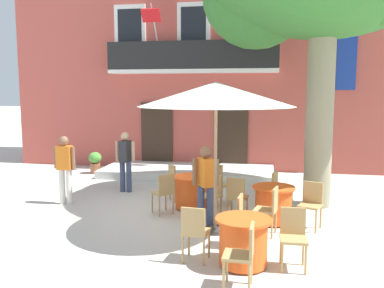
{
  "coord_description": "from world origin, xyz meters",
  "views": [
    {
      "loc": [
        1.97,
        -8.69,
        2.67
      ],
      "look_at": [
        0.08,
        1.79,
        1.3
      ],
      "focal_mm": 38.1,
      "sensor_mm": 36.0,
      "label": 1
    }
  ],
  "objects": [
    {
      "name": "cafe_chair_near_tree_3",
      "position": [
        0.89,
        0.8,
        0.53
      ],
      "size": [
        0.56,
        0.56,
        0.91
      ],
      "color": "tan",
      "rests_on": "ground"
    },
    {
      "name": "ground_planter_left",
      "position": [
        -3.5,
        3.7,
        0.4
      ],
      "size": [
        0.42,
        0.42,
        0.71
      ],
      "color": "#995638",
      "rests_on": "ground"
    },
    {
      "name": "cafe_chair_middle_3",
      "position": [
        2.89,
        -0.65,
        0.53
      ],
      "size": [
        0.52,
        0.52,
        0.91
      ],
      "color": "tan",
      "rests_on": "ground"
    },
    {
      "name": "cafe_table_middle",
      "position": [
        2.17,
        -0.44,
        0.39
      ],
      "size": [
        0.86,
        0.86,
        0.76
      ],
      "color": "#EA561E",
      "rests_on": "ground"
    },
    {
      "name": "cafe_umbrella",
      "position": [
        1.07,
        -1.21,
        2.61
      ],
      "size": [
        2.9,
        2.9,
        2.85
      ],
      "color": "#997A56",
      "rests_on": "ground"
    },
    {
      "name": "cafe_chair_near_tree_2",
      "position": [
        0.9,
        -0.23,
        0.53
      ],
      "size": [
        0.56,
        0.56,
        0.91
      ],
      "color": "tan",
      "rests_on": "ground"
    },
    {
      "name": "cafe_chair_middle_2",
      "position": [
        2.08,
        -1.19,
        0.53
      ],
      "size": [
        0.48,
        0.48,
        0.91
      ],
      "color": "tan",
      "rests_on": "ground"
    },
    {
      "name": "cafe_chair_front_0",
      "position": [
        0.92,
        -2.65,
        0.53
      ],
      "size": [
        0.44,
        0.44,
        0.91
      ],
      "color": "tan",
      "rests_on": "ground"
    },
    {
      "name": "entrance_step_platform",
      "position": [
        -0.44,
        3.91,
        0.12
      ],
      "size": [
        5.42,
        2.19,
        0.25
      ],
      "primitive_type": "cube",
      "color": "silver",
      "rests_on": "ground"
    },
    {
      "name": "pedestrian_by_tree",
      "position": [
        -1.68,
        1.52,
        0.91
      ],
      "size": [
        0.53,
        0.36,
        1.61
      ],
      "color": "#384260",
      "rests_on": "ground"
    },
    {
      "name": "cafe_chair_near_tree_0",
      "position": [
        -0.15,
        0.85,
        0.53
      ],
      "size": [
        0.56,
        0.56,
        0.91
      ],
      "color": "tan",
      "rests_on": "ground"
    },
    {
      "name": "cafe_table_near_tree",
      "position": [
        0.34,
        0.28,
        0.39
      ],
      "size": [
        0.86,
        0.86,
        0.76
      ],
      "color": "#EA561E",
      "rests_on": "ground"
    },
    {
      "name": "cafe_table_front",
      "position": [
        1.68,
        -2.65,
        0.39
      ],
      "size": [
        0.86,
        0.86,
        0.76
      ],
      "color": "#EA561E",
      "rests_on": "ground"
    },
    {
      "name": "cafe_chair_front_1",
      "position": [
        1.72,
        -3.4,
        0.53
      ],
      "size": [
        0.42,
        0.42,
        0.91
      ],
      "color": "tan",
      "rests_on": "ground"
    },
    {
      "name": "ground_plane",
      "position": [
        0.0,
        0.0,
        0.0
      ],
      "size": [
        120.0,
        120.0,
        0.0
      ],
      "primitive_type": "plane",
      "color": "beige"
    },
    {
      "name": "building_facade",
      "position": [
        -0.44,
        6.99,
        3.75
      ],
      "size": [
        13.0,
        5.09,
        7.5
      ],
      "color": "#B24C42",
      "rests_on": "ground"
    },
    {
      "name": "cafe_chair_front_2",
      "position": [
        2.42,
        -2.56,
        0.53
      ],
      "size": [
        0.41,
        0.41,
        0.91
      ],
      "color": "tan",
      "rests_on": "ground"
    },
    {
      "name": "pedestrian_near_entrance",
      "position": [
        0.84,
        -0.96,
        0.91
      ],
      "size": [
        0.53,
        0.4,
        1.62
      ],
      "color": "#384260",
      "rests_on": "ground"
    },
    {
      "name": "cafe_chair_front_3",
      "position": [
        1.68,
        -1.9,
        0.53
      ],
      "size": [
        0.44,
        0.44,
        0.91
      ],
      "color": "tan",
      "rests_on": "ground"
    },
    {
      "name": "cafe_chair_middle_1",
      "position": [
        1.42,
        -0.38,
        0.53
      ],
      "size": [
        0.46,
        0.46,
        0.91
      ],
      "color": "tan",
      "rests_on": "ground"
    },
    {
      "name": "pedestrian_mid_plaza",
      "position": [
        -2.68,
        0.1,
        0.92
      ],
      "size": [
        0.53,
        0.22,
        1.64
      ],
      "color": "silver",
      "rests_on": "ground"
    },
    {
      "name": "cafe_chair_near_tree_1",
      "position": [
        -0.16,
        -0.28,
        0.53
      ],
      "size": [
        0.57,
        0.57,
        0.91
      ],
      "color": "tan",
      "rests_on": "ground"
    },
    {
      "name": "cafe_chair_middle_0",
      "position": [
        2.31,
        0.3,
        0.53
      ],
      "size": [
        0.5,
        0.5,
        0.91
      ],
      "color": "tan",
      "rests_on": "ground"
    }
  ]
}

